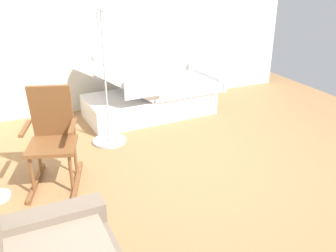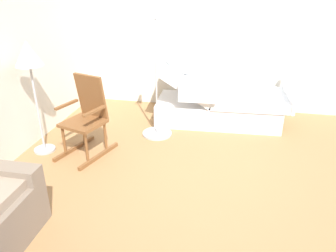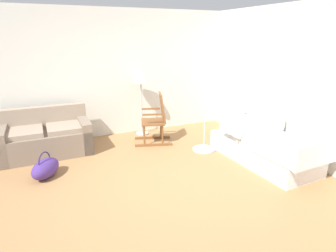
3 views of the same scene
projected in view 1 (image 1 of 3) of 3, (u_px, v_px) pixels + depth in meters
ground_plane at (220, 170)px, 4.25m from camera, size 6.49×6.49×0.00m
side_wall at (138, 20)px, 5.89m from camera, size 0.10×5.39×2.70m
hospital_bed at (150, 96)px, 5.70m from camera, size 1.08×2.10×1.10m
rocking_chair at (53, 138)px, 3.86m from camera, size 0.87×0.68×1.05m
iv_pole at (108, 124)px, 4.83m from camera, size 0.44×0.44×1.69m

